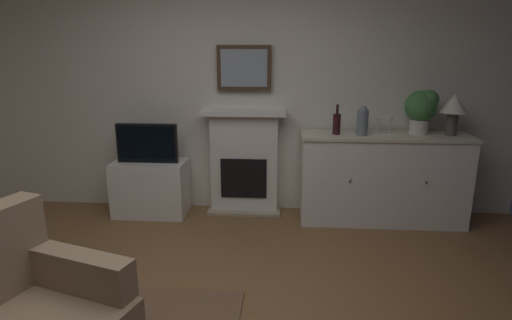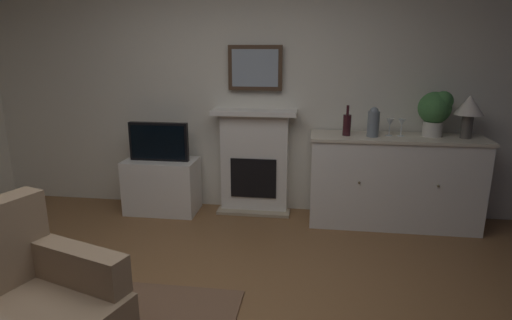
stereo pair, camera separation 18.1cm
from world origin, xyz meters
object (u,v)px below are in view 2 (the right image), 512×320
wine_glass_left (390,123)px  framed_picture (255,68)px  wine_glass_center (402,124)px  table_lamp (469,108)px  potted_plant_small (436,109)px  vase_decorative (373,122)px  wine_bottle (347,124)px  fireplace_unit (255,162)px  armchair (18,315)px  sideboard_cabinet (394,181)px  tv_set (159,142)px  tv_cabinet (162,186)px

wine_glass_left → framed_picture: bearing=170.9°
framed_picture → wine_glass_center: 1.53m
table_lamp → potted_plant_small: 0.28m
vase_decorative → wine_bottle: bearing=175.0°
fireplace_unit → armchair: bearing=-108.9°
sideboard_cabinet → vase_decorative: (-0.24, -0.05, 0.59)m
framed_picture → vase_decorative: framed_picture is taller
wine_glass_center → table_lamp: bearing=-1.0°
wine_glass_center → wine_glass_left: bearing=179.6°
sideboard_cabinet → wine_glass_center: 0.57m
sideboard_cabinet → wine_bottle: size_ratio=5.64×
wine_glass_center → sideboard_cabinet: bearing=-161.8°
wine_glass_left → tv_set: 2.31m
tv_set → sideboard_cabinet: bearing=0.2°
framed_picture → tv_set: framed_picture is taller
fireplace_unit → wine_glass_center: fireplace_unit is taller
potted_plant_small → armchair: (-2.60, -2.42, -0.77)m
framed_picture → sideboard_cabinet: (1.40, -0.22, -1.06)m
fireplace_unit → wine_glass_center: 1.52m
fireplace_unit → vase_decorative: vase_decorative is taller
framed_picture → table_lamp: framed_picture is taller
wine_glass_left → tv_cabinet: (-2.30, 0.00, -0.73)m
fireplace_unit → wine_bottle: 1.05m
framed_picture → tv_cabinet: (-0.98, -0.21, -1.23)m
framed_picture → armchair: framed_picture is taller
tv_cabinet → sideboard_cabinet: bearing=-0.4°
wine_glass_center → tv_cabinet: bearing=179.9°
tv_cabinet → vase_decorative: bearing=-1.7°
fireplace_unit → table_lamp: size_ratio=2.75×
wine_glass_center → vase_decorative: size_ratio=0.59×
wine_glass_left → armchair: 3.30m
vase_decorative → wine_glass_left: bearing=20.7°
table_lamp → vase_decorative: bearing=-176.6°
wine_glass_left → vase_decorative: 0.17m
wine_bottle → tv_cabinet: 2.03m
wine_bottle → armchair: size_ratio=0.29×
wine_glass_left → wine_glass_center: 0.11m
tv_cabinet → armchair: size_ratio=0.75×
tv_cabinet → fireplace_unit: bearing=9.4°
wine_bottle → potted_plant_small: size_ratio=0.67×
sideboard_cabinet → wine_glass_left: bearing=172.5°
vase_decorative → potted_plant_small: bearing=9.5°
sideboard_cabinet → armchair: (-2.27, -2.37, -0.07)m
framed_picture → potted_plant_small: 1.78m
framed_picture → sideboard_cabinet: bearing=-9.0°
table_lamp → wine_glass_left: table_lamp is taller
wine_bottle → tv_set: size_ratio=0.47×
fireplace_unit → tv_cabinet: size_ratio=1.47×
tv_cabinet → tv_set: bearing=-90.0°
sideboard_cabinet → tv_set: bearing=-179.8°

